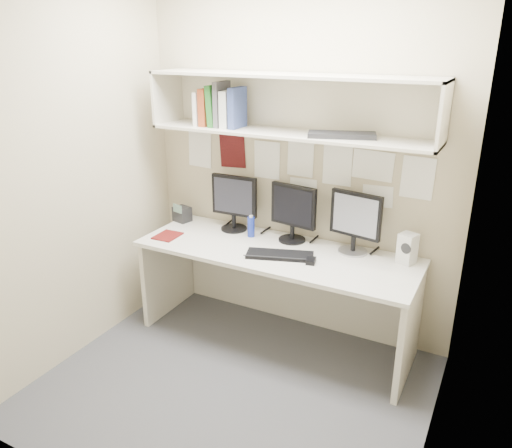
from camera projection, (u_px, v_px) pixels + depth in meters
The scene contains 19 objects.
floor at pixel (232, 388), 3.25m from camera, with size 2.40×2.00×0.01m, color #414146.
wall_back at pixel (298, 161), 3.62m from camera, with size 2.40×0.02×2.60m, color tan.
wall_front at pixel (98, 264), 1.96m from camera, with size 2.40×0.02×2.60m, color tan.
wall_left at pixel (73, 172), 3.32m from camera, with size 0.02×2.00×2.60m, color tan.
wall_right at pixel (454, 234), 2.27m from camera, with size 0.02×2.00×2.60m, color tan.
desk at pixel (276, 295), 3.66m from camera, with size 2.00×0.70×0.73m.
overhead_hutch at pixel (292, 104), 3.36m from camera, with size 2.00×0.38×0.40m.
pinned_papers at pixel (298, 168), 3.64m from camera, with size 1.92×0.01×0.48m, color white, non-canonical shape.
monitor_left at pixel (234, 200), 3.83m from camera, with size 0.37×0.20×0.43m.
monitor_center at pixel (293, 210), 3.62m from camera, with size 0.36×0.20×0.42m.
monitor_right at pixel (355, 220), 3.42m from camera, with size 0.37×0.20×0.43m.
keyboard at pixel (280, 255), 3.42m from camera, with size 0.46×0.16×0.02m, color black.
mouse at pixel (311, 261), 3.32m from camera, with size 0.06×0.10×0.03m, color black.
speaker at pixel (407, 248), 3.29m from camera, with size 0.13×0.14×0.21m.
blue_bottle at pixel (251, 227), 3.74m from camera, with size 0.05×0.05×0.17m.
maroon_notebook at pixel (168, 236), 3.77m from camera, with size 0.16×0.20×0.01m, color #5C110F.
desk_phone at pixel (182, 214), 4.07m from camera, with size 0.15×0.14×0.16m.
book_stack at pixel (220, 107), 3.55m from camera, with size 0.34×0.19×0.31m.
hutch_tray at pixel (342, 135), 3.19m from camera, with size 0.43×0.16×0.03m, color black.
Camera 1 is at (1.38, -2.29, 2.14)m, focal length 35.00 mm.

